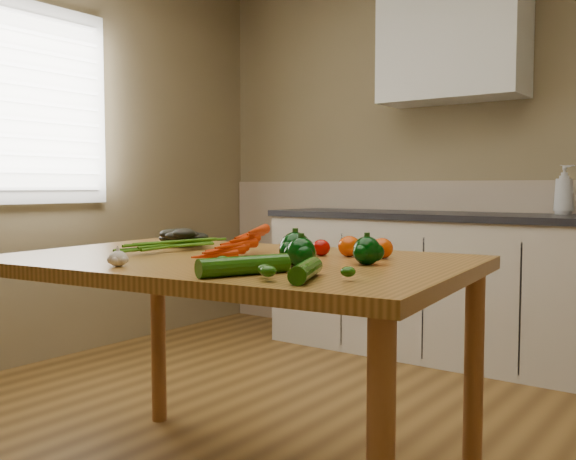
# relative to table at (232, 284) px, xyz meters

# --- Properties ---
(room) EXTENTS (4.04, 5.04, 2.64)m
(room) POSITION_rel_table_xyz_m (-0.07, 0.15, 0.51)
(room) COLOR brown
(room) RESTS_ON ground
(counter_run) EXTENTS (2.84, 0.64, 1.14)m
(counter_run) POSITION_rel_table_xyz_m (0.14, 2.16, -0.28)
(counter_run) COLOR #C0B4A0
(counter_run) RESTS_ON ground
(upper_cabinets) EXTENTS (2.15, 0.35, 0.70)m
(upper_cabinets) POSITION_rel_table_xyz_m (0.44, 2.29, 1.22)
(upper_cabinets) COLOR silver
(upper_cabinets) RESTS_ON room
(window_blinds) EXTENTS (0.08, 0.98, 1.18)m
(window_blinds) POSITION_rel_table_xyz_m (-2.03, 0.57, 0.82)
(window_blinds) COLOR silver
(window_blinds) RESTS_ON room
(table) EXTENTS (1.64, 1.16, 0.83)m
(table) POSITION_rel_table_xyz_m (0.00, 0.00, 0.00)
(table) COLOR #A56F30
(table) RESTS_ON ground
(soap_bottle_a) EXTENTS (0.13, 0.13, 0.29)m
(soap_bottle_a) POSITION_rel_table_xyz_m (0.50, 2.33, 0.31)
(soap_bottle_a) COLOR silver
(soap_bottle_a) RESTS_ON counter_run
(carrot_bunch) EXTENTS (0.31, 0.25, 0.08)m
(carrot_bunch) POSITION_rel_table_xyz_m (-0.09, 0.03, 0.13)
(carrot_bunch) COLOR red
(carrot_bunch) RESTS_ON table
(leafy_greens) EXTENTS (0.22, 0.20, 0.11)m
(leafy_greens) POSITION_rel_table_xyz_m (-0.42, 0.18, 0.15)
(leafy_greens) COLOR black
(leafy_greens) RESTS_ON table
(garlic_bulb) EXTENTS (0.06, 0.06, 0.05)m
(garlic_bulb) POSITION_rel_table_xyz_m (-0.11, -0.39, 0.12)
(garlic_bulb) COLOR beige
(garlic_bulb) RESTS_ON table
(pepper_a) EXTENTS (0.10, 0.10, 0.10)m
(pepper_a) POSITION_rel_table_xyz_m (0.29, -0.03, 0.14)
(pepper_a) COLOR black
(pepper_a) RESTS_ON table
(pepper_b) EXTENTS (0.08, 0.08, 0.08)m
(pepper_b) POSITION_rel_table_xyz_m (0.46, 0.09, 0.13)
(pepper_b) COLOR black
(pepper_b) RESTS_ON table
(pepper_c) EXTENTS (0.09, 0.09, 0.09)m
(pepper_c) POSITION_rel_table_xyz_m (0.33, -0.07, 0.13)
(pepper_c) COLOR black
(pepper_c) RESTS_ON table
(tomato_a) EXTENTS (0.06, 0.06, 0.06)m
(tomato_a) POSITION_rel_table_xyz_m (0.22, 0.21, 0.12)
(tomato_a) COLOR #990602
(tomato_a) RESTS_ON table
(tomato_b) EXTENTS (0.08, 0.08, 0.07)m
(tomato_b) POSITION_rel_table_xyz_m (0.31, 0.25, 0.13)
(tomato_b) COLOR #D94305
(tomato_b) RESTS_ON table
(tomato_c) EXTENTS (0.07, 0.07, 0.07)m
(tomato_c) POSITION_rel_table_xyz_m (0.42, 0.26, 0.13)
(tomato_c) COLOR #D94305
(tomato_c) RESTS_ON table
(zucchini_a) EXTENTS (0.13, 0.22, 0.05)m
(zucchini_a) POSITION_rel_table_xyz_m (0.50, -0.28, 0.12)
(zucchini_a) COLOR #144307
(zucchini_a) RESTS_ON table
(zucchini_b) EXTENTS (0.15, 0.26, 0.05)m
(zucchini_b) POSITION_rel_table_xyz_m (0.32, -0.31, 0.12)
(zucchini_b) COLOR #144307
(zucchini_b) RESTS_ON table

